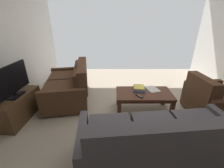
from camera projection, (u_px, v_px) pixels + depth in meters
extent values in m
cube|color=tan|center=(134.00, 113.00, 3.02)|extent=(5.06, 5.51, 0.01)
cylinder|color=black|center=(196.00, 135.00, 2.39)|extent=(0.05, 0.05, 0.06)
cylinder|color=black|center=(95.00, 143.00, 2.25)|extent=(0.05, 0.05, 0.06)
cube|color=#4C474C|center=(156.00, 145.00, 1.93)|extent=(1.85, 0.94, 0.37)
cube|color=#4C474C|center=(203.00, 127.00, 1.90)|extent=(0.62, 0.73, 0.10)
cube|color=#4C474C|center=(158.00, 130.00, 1.85)|extent=(0.62, 0.73, 0.10)
cube|color=#4C474C|center=(111.00, 133.00, 1.80)|extent=(0.62, 0.73, 0.10)
cube|color=#4C474C|center=(173.00, 144.00, 1.48)|extent=(1.79, 0.35, 0.47)
cube|color=#4C474C|center=(220.00, 132.00, 1.63)|extent=(0.54, 0.17, 0.34)
cube|color=#4C474C|center=(168.00, 136.00, 1.58)|extent=(0.54, 0.17, 0.34)
cube|color=#4C474C|center=(113.00, 140.00, 1.53)|extent=(0.54, 0.17, 0.34)
cube|color=#4C474C|center=(83.00, 147.00, 1.82)|extent=(0.17, 0.78, 0.53)
cylinder|color=black|center=(56.00, 89.00, 3.92)|extent=(0.06, 0.06, 0.06)
cylinder|color=black|center=(46.00, 113.00, 2.96)|extent=(0.06, 0.06, 0.06)
cylinder|color=black|center=(85.00, 87.00, 4.03)|extent=(0.06, 0.06, 0.06)
cylinder|color=black|center=(85.00, 109.00, 3.07)|extent=(0.06, 0.06, 0.06)
cube|color=#4C301E|center=(67.00, 90.00, 3.41)|extent=(1.07, 1.36, 0.36)
cube|color=#4C301E|center=(67.00, 76.00, 3.59)|extent=(0.85, 0.69, 0.10)
cube|color=#4C301E|center=(63.00, 87.00, 3.03)|extent=(0.85, 0.69, 0.10)
cube|color=#4C301E|center=(83.00, 74.00, 3.31)|extent=(0.38, 1.24, 0.49)
cube|color=#4C301E|center=(78.00, 70.00, 3.57)|extent=(0.21, 0.57, 0.35)
cube|color=#4C301E|center=(77.00, 80.00, 3.02)|extent=(0.21, 0.57, 0.35)
cube|color=#4C301E|center=(70.00, 77.00, 3.98)|extent=(0.88, 0.24, 0.52)
cube|color=#4C301E|center=(63.00, 103.00, 2.78)|extent=(0.88, 0.24, 0.52)
cube|color=#4C2819|center=(144.00, 94.00, 2.91)|extent=(1.08, 0.58, 0.04)
cube|color=#4C2819|center=(144.00, 96.00, 2.93)|extent=(1.00, 0.52, 0.05)
cube|color=#4C2819|center=(164.00, 97.00, 3.22)|extent=(0.07, 0.07, 0.38)
cube|color=#4C2819|center=(118.00, 97.00, 3.22)|extent=(0.07, 0.07, 0.38)
cube|color=#4C2819|center=(172.00, 110.00, 2.77)|extent=(0.07, 0.07, 0.38)
cube|color=#4C2819|center=(119.00, 110.00, 2.77)|extent=(0.07, 0.07, 0.38)
cube|color=#4C331E|center=(19.00, 107.00, 2.76)|extent=(0.43, 0.97, 0.48)
cube|color=black|center=(14.00, 107.00, 2.77)|extent=(0.08, 0.80, 0.29)
cube|color=black|center=(17.00, 108.00, 2.74)|extent=(0.22, 0.25, 0.06)
cube|color=black|center=(15.00, 95.00, 2.66)|extent=(0.22, 0.33, 0.02)
cube|color=black|center=(15.00, 93.00, 2.64)|extent=(0.04, 0.06, 0.06)
cube|color=black|center=(10.00, 80.00, 2.53)|extent=(0.10, 0.86, 0.50)
cube|color=black|center=(9.00, 80.00, 2.53)|extent=(0.07, 0.83, 0.47)
cylinder|color=black|center=(216.00, 106.00, 3.19)|extent=(0.05, 0.05, 0.06)
cylinder|color=black|center=(202.00, 124.00, 2.65)|extent=(0.05, 0.05, 0.06)
cylinder|color=black|center=(186.00, 107.00, 3.13)|extent=(0.05, 0.05, 0.06)
cube|color=#4C301E|center=(213.00, 105.00, 2.83)|extent=(0.86, 0.76, 0.37)
cube|color=#4C301E|center=(218.00, 94.00, 2.74)|extent=(0.76, 0.70, 0.10)
cube|color=#4C301E|center=(201.00, 89.00, 2.65)|extent=(0.25, 0.70, 0.44)
cube|color=#4C301E|center=(207.00, 88.00, 2.66)|extent=(0.18, 0.63, 0.31)
cube|color=#4C301E|center=(201.00, 92.00, 3.16)|extent=(0.81, 0.18, 0.53)
cube|color=#385693|center=(139.00, 89.00, 3.00)|extent=(0.29, 0.30, 0.02)
cube|color=#996699|center=(139.00, 88.00, 3.00)|extent=(0.23, 0.26, 0.02)
cube|color=#E0CC4C|center=(139.00, 87.00, 2.98)|extent=(0.24, 0.26, 0.03)
cube|color=black|center=(139.00, 96.00, 2.75)|extent=(0.13, 0.16, 0.02)
cube|color=#59595B|center=(139.00, 96.00, 2.74)|extent=(0.09, 0.11, 0.00)
cube|color=silver|center=(153.00, 89.00, 3.03)|extent=(0.30, 0.35, 0.01)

